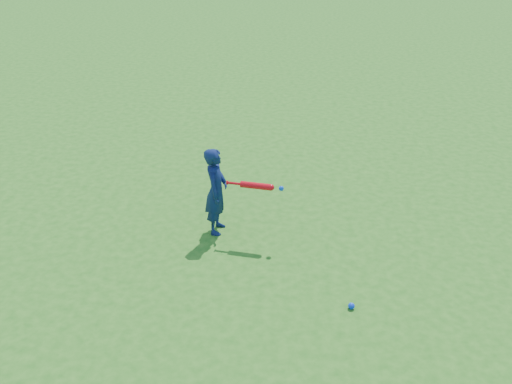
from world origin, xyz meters
TOP-DOWN VIEW (x-y plane):
  - ground at (0.00, 0.00)m, footprint 80.00×80.00m
  - child at (0.52, -0.00)m, footprint 0.29×0.42m
  - ground_ball_blue at (2.13, -1.38)m, footprint 0.07×0.07m
  - bat_swing at (1.05, -0.12)m, footprint 0.69×0.15m

SIDE VIEW (x-z plane):
  - ground at x=0.00m, z-range 0.00..0.00m
  - ground_ball_blue at x=2.13m, z-range 0.00..0.07m
  - child at x=0.52m, z-range 0.00..1.12m
  - bat_swing at x=1.05m, z-range 0.68..0.75m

